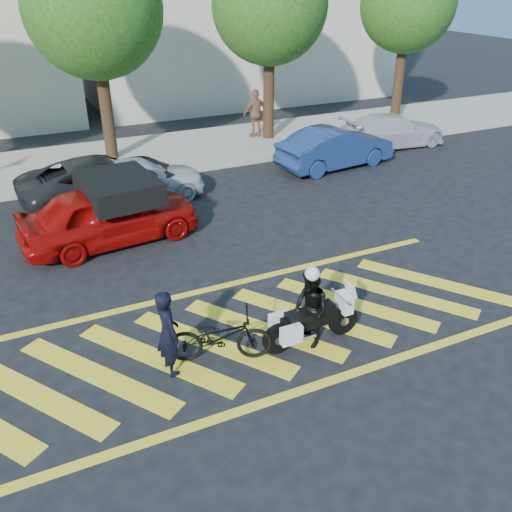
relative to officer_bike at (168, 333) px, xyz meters
name	(u,v)px	position (x,y,z in m)	size (l,w,h in m)	color
ground	(241,335)	(1.56, 0.42, -0.83)	(90.00, 90.00, 0.00)	black
sidewalk	(113,160)	(1.56, 12.42, -0.76)	(60.00, 5.00, 0.15)	#9E998E
crosswalk	(239,336)	(1.52, 0.42, -0.83)	(12.33, 4.00, 0.01)	yellow
tree_center	(98,13)	(1.69, 12.49, 4.26)	(4.60, 4.60, 7.56)	black
tree_right	(272,9)	(8.19, 12.49, 4.21)	(4.40, 4.40, 7.41)	black
tree_far_right	(409,7)	(14.69, 12.49, 4.11)	(4.00, 4.00, 7.10)	black
officer_bike	(168,333)	(0.00, 0.00, 0.00)	(0.61, 0.40, 1.67)	black
bicycle	(220,336)	(0.93, -0.07, -0.33)	(0.67, 1.93, 1.01)	black
police_motorcycle	(310,322)	(2.68, -0.35, -0.34)	(2.05, 0.65, 0.90)	black
officer_moto	(310,309)	(2.67, -0.35, -0.05)	(0.76, 0.59, 1.56)	black
red_convertible	(110,215)	(0.15, 5.69, -0.05)	(1.84, 4.58, 1.56)	#9C0907
parked_mid_left	(105,180)	(0.58, 8.57, -0.13)	(2.34, 5.08, 1.41)	black
parked_mid_right	(137,179)	(1.49, 8.22, -0.14)	(1.65, 4.09, 1.39)	silver
parked_right	(335,148)	(8.76, 8.38, -0.11)	(1.53, 4.39, 1.45)	navy
parked_far_right	(393,130)	(12.26, 9.61, -0.19)	(1.82, 4.47, 1.30)	#BABDC3
pedestrian_right	(256,113)	(7.64, 12.74, 0.29)	(1.14, 0.47, 1.94)	#9F6348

